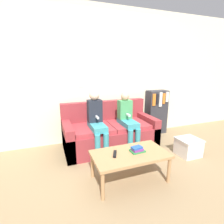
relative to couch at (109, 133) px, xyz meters
The scene contains 10 objects.
ground_plane 0.59m from the couch, 90.00° to the right, with size 10.00×10.00×0.00m, color #937A56.
wall_back 1.13m from the couch, 90.01° to the left, with size 8.00×0.07×2.60m.
couch is the anchor object (origin of this frame).
coffee_table 1.07m from the couch, 95.09° to the right, with size 0.98×0.54×0.39m.
person_left 0.48m from the couch, 147.47° to the right, with size 0.24×0.55×1.10m.
person_right 0.45m from the couch, 35.41° to the right, with size 0.24×0.55×1.04m.
tv_remote 1.08m from the couch, 106.04° to the right, with size 0.11×0.17×0.02m.
book_stack 1.07m from the couch, 89.58° to the right, with size 0.19×0.14×0.08m.
bookshelf 1.30m from the couch, 14.30° to the left, with size 0.46×0.26×0.97m.
storage_box 1.40m from the couch, 35.08° to the right, with size 0.37×0.35×0.30m.
Camera 1 is at (-1.04, -2.39, 1.47)m, focal length 28.00 mm.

